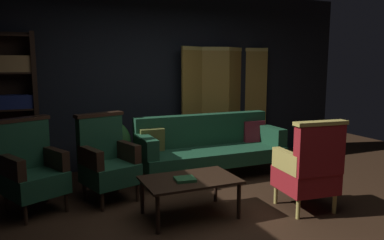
% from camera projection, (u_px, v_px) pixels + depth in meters
% --- Properties ---
extents(ground_plane, '(10.00, 10.00, 0.00)m').
position_uv_depth(ground_plane, '(222.00, 219.00, 3.95)').
color(ground_plane, black).
extents(back_wall, '(7.20, 0.10, 2.80)m').
position_uv_depth(back_wall, '(151.00, 78.00, 5.96)').
color(back_wall, black).
rests_on(back_wall, ground_plane).
extents(folding_screen, '(1.70, 0.32, 1.90)m').
position_uv_depth(folding_screen, '(225.00, 101.00, 6.38)').
color(folding_screen, olive).
rests_on(folding_screen, ground_plane).
extents(bookshelf, '(0.90, 0.32, 2.05)m').
position_uv_depth(bookshelf, '(2.00, 106.00, 4.93)').
color(bookshelf, black).
rests_on(bookshelf, ground_plane).
extents(velvet_couch, '(2.12, 0.78, 0.88)m').
position_uv_depth(velvet_couch, '(209.00, 145.00, 5.42)').
color(velvet_couch, black).
rests_on(velvet_couch, ground_plane).
extents(coffee_table, '(1.00, 0.64, 0.42)m').
position_uv_depth(coffee_table, '(190.00, 183.00, 3.97)').
color(coffee_table, black).
rests_on(coffee_table, ground_plane).
extents(armchair_gilt_accent, '(0.64, 0.63, 1.04)m').
position_uv_depth(armchair_gilt_accent, '(309.00, 168.00, 4.10)').
color(armchair_gilt_accent, tan).
rests_on(armchair_gilt_accent, ground_plane).
extents(armchair_wing_left, '(0.77, 0.77, 1.04)m').
position_uv_depth(armchair_wing_left, '(32.00, 168.00, 4.09)').
color(armchair_wing_left, black).
rests_on(armchair_wing_left, ground_plane).
extents(armchair_wing_right, '(0.72, 0.72, 1.04)m').
position_uv_depth(armchair_wing_right, '(107.00, 160.00, 4.45)').
color(armchair_wing_right, black).
rests_on(armchair_wing_right, ground_plane).
extents(potted_plant, '(0.57, 0.57, 0.86)m').
position_uv_depth(potted_plant, '(111.00, 146.00, 5.14)').
color(potted_plant, brown).
rests_on(potted_plant, ground_plane).
extents(book_green_cloth, '(0.23, 0.21, 0.03)m').
position_uv_depth(book_green_cloth, '(185.00, 179.00, 3.89)').
color(book_green_cloth, '#1E4C28').
rests_on(book_green_cloth, coffee_table).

